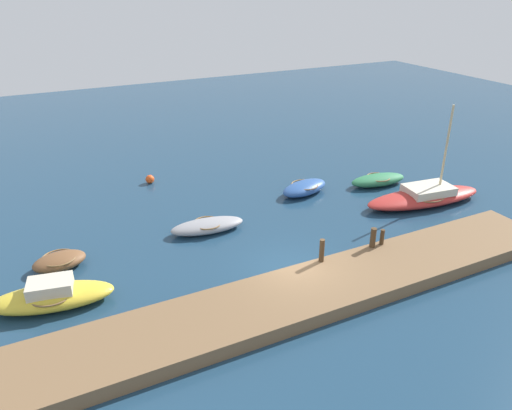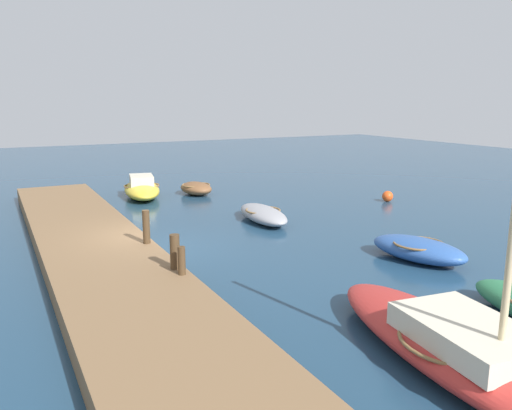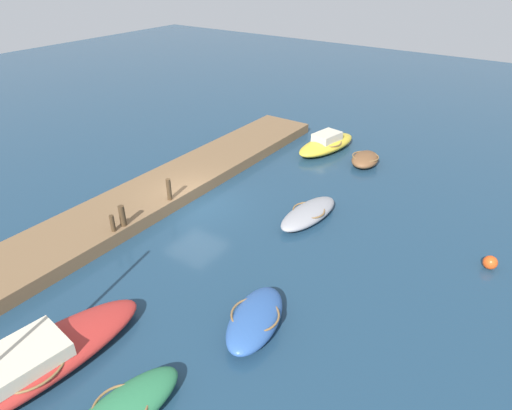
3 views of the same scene
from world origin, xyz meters
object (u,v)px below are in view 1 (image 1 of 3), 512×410
(mooring_post_mid_west, at_px, (373,238))
(mooring_post_mid_east, at_px, (382,237))
(sailboat_red, at_px, (424,196))
(mooring_post_west, at_px, (322,251))
(rowboat_green, at_px, (378,180))
(marker_buoy, at_px, (150,179))
(rowboat_blue, at_px, (305,188))
(dinghy_brown, at_px, (59,261))
(rowboat_grey, at_px, (207,226))
(motorboat_yellow, at_px, (52,296))

(mooring_post_mid_west, distance_m, mooring_post_mid_east, 0.52)
(sailboat_red, height_order, mooring_post_west, sailboat_red)
(rowboat_green, xyz_separation_m, marker_buoy, (-12.09, 6.38, -0.08))
(sailboat_red, bearing_deg, rowboat_green, 107.12)
(mooring_post_mid_west, distance_m, marker_buoy, 14.39)
(rowboat_blue, height_order, marker_buoy, rowboat_blue)
(dinghy_brown, bearing_deg, sailboat_red, -13.10)
(mooring_post_west, xyz_separation_m, mooring_post_mid_west, (2.67, 0.00, -0.06))
(rowboat_grey, relative_size, motorboat_yellow, 0.78)
(motorboat_yellow, relative_size, rowboat_green, 1.31)
(sailboat_red, bearing_deg, marker_buoy, 149.84)
(rowboat_green, xyz_separation_m, mooring_post_mid_west, (-5.66, -6.47, 0.68))
(mooring_post_west, bearing_deg, rowboat_grey, 117.65)
(motorboat_yellow, distance_m, mooring_post_mid_west, 13.29)
(dinghy_brown, bearing_deg, rowboat_grey, -4.73)
(dinghy_brown, height_order, rowboat_green, rowboat_green)
(rowboat_green, bearing_deg, rowboat_blue, 174.83)
(motorboat_yellow, xyz_separation_m, mooring_post_mid_west, (13.01, -2.63, 0.57))
(motorboat_yellow, height_order, rowboat_blue, motorboat_yellow)
(sailboat_red, xyz_separation_m, marker_buoy, (-12.66, 9.58, -0.18))
(rowboat_green, relative_size, mooring_post_mid_east, 5.06)
(mooring_post_west, bearing_deg, rowboat_green, 37.85)
(motorboat_yellow, bearing_deg, rowboat_blue, 29.56)
(motorboat_yellow, xyz_separation_m, sailboat_red, (19.25, 0.64, -0.01))
(rowboat_blue, height_order, mooring_post_mid_west, mooring_post_mid_west)
(motorboat_yellow, xyz_separation_m, mooring_post_mid_east, (13.53, -2.63, 0.48))
(rowboat_green, bearing_deg, motorboat_yellow, -162.33)
(motorboat_yellow, distance_m, mooring_post_west, 10.69)
(dinghy_brown, distance_m, mooring_post_west, 11.16)
(dinghy_brown, bearing_deg, rowboat_green, -3.19)
(rowboat_grey, xyz_separation_m, mooring_post_mid_east, (6.10, -5.57, 0.62))
(mooring_post_west, relative_size, mooring_post_mid_east, 1.42)
(mooring_post_west, bearing_deg, rowboat_blue, 63.00)
(rowboat_grey, height_order, mooring_post_mid_west, mooring_post_mid_west)
(dinghy_brown, distance_m, marker_buoy, 9.64)
(dinghy_brown, distance_m, rowboat_green, 18.15)
(dinghy_brown, distance_m, rowboat_grey, 6.87)
(rowboat_green, bearing_deg, mooring_post_mid_east, -122.43)
(dinghy_brown, distance_m, rowboat_blue, 13.70)
(mooring_post_west, bearing_deg, mooring_post_mid_west, 0.00)
(dinghy_brown, bearing_deg, marker_buoy, 44.51)
(dinghy_brown, bearing_deg, mooring_post_mid_west, -29.96)
(motorboat_yellow, bearing_deg, rowboat_green, 22.58)
(dinghy_brown, xyz_separation_m, sailboat_red, (18.69, -2.05, 0.11))
(rowboat_blue, bearing_deg, marker_buoy, 130.09)
(dinghy_brown, bearing_deg, motorboat_yellow, -108.64)
(motorboat_yellow, distance_m, sailboat_red, 19.26)
(motorboat_yellow, relative_size, rowboat_blue, 1.42)
(mooring_post_mid_east, bearing_deg, mooring_post_west, 180.00)
(rowboat_grey, distance_m, mooring_post_mid_west, 7.92)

